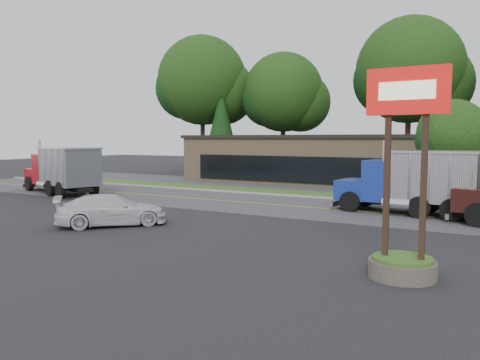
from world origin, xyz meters
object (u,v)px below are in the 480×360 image
Objects in this scene: bilo_sign at (404,208)px; rally_car at (112,210)px; dump_truck_red at (63,169)px; dump_truck_blue at (415,180)px.

rally_car is (-13.19, 1.77, -1.30)m from bilo_sign.
rally_car is at bearing 166.75° from dump_truck_red.
bilo_sign is 0.67× the size of dump_truck_red.
dump_truck_red is 1.18× the size of dump_truck_blue.
rally_car is at bearing 172.35° from bilo_sign.
dump_truck_blue is (-1.67, 11.96, -0.22)m from bilo_sign.
dump_truck_red and dump_truck_blue have the same top height.
dump_truck_blue is 15.42m from rally_car.
dump_truck_blue is at bearing 97.94° from bilo_sign.
dump_truck_red is (-25.14, 8.93, -0.22)m from bilo_sign.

